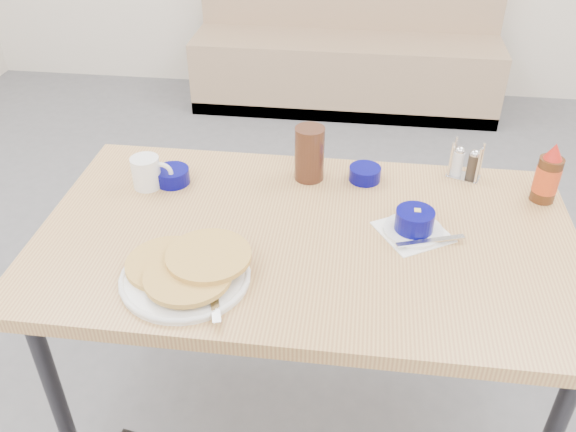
# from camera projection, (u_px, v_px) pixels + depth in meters

# --- Properties ---
(booth_bench) EXTENTS (1.90, 0.56, 1.22)m
(booth_bench) POSITION_uv_depth(u_px,v_px,m) (346.00, 49.00, 3.88)
(booth_bench) COLOR #A28263
(booth_bench) RESTS_ON ground
(dining_table) EXTENTS (1.40, 0.80, 0.76)m
(dining_table) POSITION_uv_depth(u_px,v_px,m) (306.00, 252.00, 1.62)
(dining_table) COLOR tan
(dining_table) RESTS_ON ground
(pancake_plate) EXTENTS (0.30, 0.30, 0.05)m
(pancake_plate) POSITION_uv_depth(u_px,v_px,m) (187.00, 271.00, 1.43)
(pancake_plate) COLOR white
(pancake_plate) RESTS_ON dining_table
(coffee_mug) EXTENTS (0.12, 0.08, 0.09)m
(coffee_mug) POSITION_uv_depth(u_px,v_px,m) (148.00, 172.00, 1.74)
(coffee_mug) COLOR white
(coffee_mug) RESTS_ON dining_table
(grits_setting) EXTENTS (0.24, 0.22, 0.07)m
(grits_setting) POSITION_uv_depth(u_px,v_px,m) (414.00, 224.00, 1.57)
(grits_setting) COLOR white
(grits_setting) RESTS_ON dining_table
(creamer_bowl) EXTENTS (0.10, 0.10, 0.04)m
(creamer_bowl) POSITION_uv_depth(u_px,v_px,m) (172.00, 176.00, 1.78)
(creamer_bowl) COLOR #040463
(creamer_bowl) RESTS_ON dining_table
(butter_bowl) EXTENTS (0.09, 0.09, 0.04)m
(butter_bowl) POSITION_uv_depth(u_px,v_px,m) (365.00, 174.00, 1.79)
(butter_bowl) COLOR #040463
(butter_bowl) RESTS_ON dining_table
(amber_tumbler) EXTENTS (0.11, 0.11, 0.16)m
(amber_tumbler) POSITION_uv_depth(u_px,v_px,m) (309.00, 154.00, 1.76)
(amber_tumbler) COLOR #3F2014
(amber_tumbler) RESTS_ON dining_table
(condiment_caddy) EXTENTS (0.11, 0.08, 0.11)m
(condiment_caddy) POSITION_uv_depth(u_px,v_px,m) (465.00, 165.00, 1.79)
(condiment_caddy) COLOR silver
(condiment_caddy) RESTS_ON dining_table
(syrup_bottle) EXTENTS (0.07, 0.07, 0.18)m
(syrup_bottle) POSITION_uv_depth(u_px,v_px,m) (548.00, 176.00, 1.67)
(syrup_bottle) COLOR #47230F
(syrup_bottle) RESTS_ON dining_table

